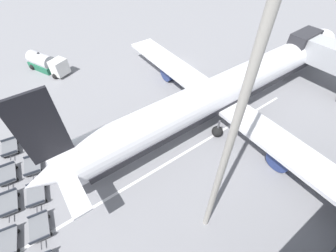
% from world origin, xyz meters
% --- Properties ---
extents(ground_plane, '(500.00, 500.00, 0.00)m').
position_xyz_m(ground_plane, '(0.00, 0.00, 0.00)').
color(ground_plane, gray).
extents(airplane, '(37.80, 47.73, 11.80)m').
position_xyz_m(airplane, '(12.18, -2.27, 3.30)').
color(airplane, white).
rests_on(airplane, ground_plane).
extents(fuel_tanker_primary, '(7.90, 5.26, 2.94)m').
position_xyz_m(fuel_tanker_primary, '(-11.78, -18.51, 1.27)').
color(fuel_tanker_primary, white).
rests_on(fuel_tanker_primary, ground_plane).
extents(baggage_dolly_row_mid_a_col_a, '(3.21, 1.91, 0.92)m').
position_xyz_m(baggage_dolly_row_mid_a_col_a, '(3.16, -26.74, 0.47)').
color(baggage_dolly_row_mid_a_col_a, slate).
rests_on(baggage_dolly_row_mid_a_col_a, ground_plane).
extents(baggage_dolly_row_mid_a_col_b, '(3.20, 1.90, 0.92)m').
position_xyz_m(baggage_dolly_row_mid_a_col_b, '(6.89, -27.58, 0.47)').
color(baggage_dolly_row_mid_a_col_b, slate).
rests_on(baggage_dolly_row_mid_a_col_b, ground_plane).
extents(baggage_dolly_row_mid_a_col_c, '(3.21, 1.93, 0.92)m').
position_xyz_m(baggage_dolly_row_mid_a_col_c, '(10.37, -28.05, 0.47)').
color(baggage_dolly_row_mid_a_col_c, slate).
rests_on(baggage_dolly_row_mid_a_col_c, ground_plane).
extents(baggage_dolly_row_mid_a_col_d, '(3.23, 2.02, 0.92)m').
position_xyz_m(baggage_dolly_row_mid_a_col_d, '(14.04, -28.78, 0.47)').
color(baggage_dolly_row_mid_a_col_d, slate).
rests_on(baggage_dolly_row_mid_a_col_d, ground_plane).
extents(baggage_dolly_row_mid_b_col_a, '(3.21, 1.91, 0.92)m').
position_xyz_m(baggage_dolly_row_mid_b_col_a, '(3.79, -24.37, 0.47)').
color(baggage_dolly_row_mid_b_col_a, slate).
rests_on(baggage_dolly_row_mid_b_col_a, ground_plane).
extents(baggage_dolly_row_mid_b_col_b, '(3.22, 2.01, 0.92)m').
position_xyz_m(baggage_dolly_row_mid_b_col_b, '(7.21, -25.22, 0.47)').
color(baggage_dolly_row_mid_b_col_b, slate).
rests_on(baggage_dolly_row_mid_b_col_b, ground_plane).
extents(baggage_dolly_row_mid_b_col_c, '(3.23, 2.03, 0.92)m').
position_xyz_m(baggage_dolly_row_mid_b_col_c, '(10.89, -25.75, 0.47)').
color(baggage_dolly_row_mid_b_col_c, slate).
rests_on(baggage_dolly_row_mid_b_col_c, ground_plane).
extents(baggage_dolly_row_mid_b_col_d, '(3.22, 1.96, 0.92)m').
position_xyz_m(baggage_dolly_row_mid_b_col_d, '(14.28, -26.28, 0.47)').
color(baggage_dolly_row_mid_b_col_d, slate).
rests_on(baggage_dolly_row_mid_b_col_d, ground_plane).
extents(apron_light_mast, '(2.00, 0.70, 25.40)m').
position_xyz_m(apron_light_mast, '(22.19, -14.17, 15.12)').
color(apron_light_mast, '#ADA89E').
rests_on(apron_light_mast, ground_plane).
extents(stand_guidance_stripe, '(0.36, 37.39, 0.01)m').
position_xyz_m(stand_guidance_stripe, '(15.01, -12.46, 0.00)').
color(stand_guidance_stripe, white).
rests_on(stand_guidance_stripe, ground_plane).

